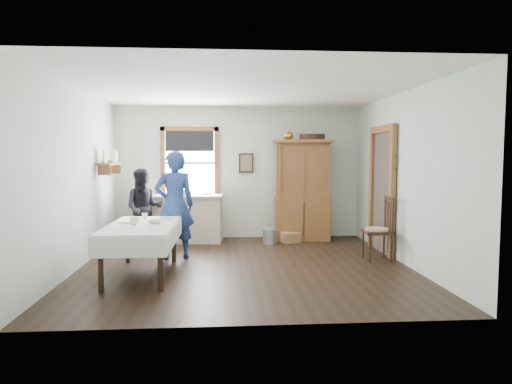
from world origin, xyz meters
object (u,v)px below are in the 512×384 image
(wicker_basket, at_px, (291,238))
(figure_dark, at_px, (144,211))
(china_hutch, at_px, (302,190))
(pail, at_px, (270,236))
(woman_blue, at_px, (175,209))
(work_counter, at_px, (182,218))
(spindle_chair, at_px, (377,229))
(dining_table, at_px, (142,250))

(wicker_basket, xyz_separation_m, figure_dark, (-2.78, -0.25, 0.58))
(china_hutch, xyz_separation_m, figure_dark, (-3.05, -0.55, -0.33))
(pail, bearing_deg, wicker_basket, 14.05)
(pail, relative_size, wicker_basket, 0.86)
(wicker_basket, relative_size, woman_blue, 0.20)
(work_counter, relative_size, china_hutch, 0.81)
(china_hutch, height_order, spindle_chair, china_hutch)
(pail, distance_m, figure_dark, 2.43)
(dining_table, relative_size, woman_blue, 1.11)
(figure_dark, bearing_deg, dining_table, -85.78)
(spindle_chair, height_order, wicker_basket, spindle_chair)
(work_counter, relative_size, spindle_chair, 1.56)
(dining_table, height_order, wicker_basket, dining_table)
(work_counter, xyz_separation_m, spindle_chair, (3.31, -1.87, 0.05))
(wicker_basket, bearing_deg, dining_table, -137.14)
(wicker_basket, relative_size, figure_dark, 0.25)
(figure_dark, bearing_deg, wicker_basket, 0.73)
(figure_dark, bearing_deg, woman_blue, -60.13)
(spindle_chair, relative_size, wicker_basket, 3.11)
(dining_table, bearing_deg, china_hutch, 43.47)
(pail, height_order, woman_blue, woman_blue)
(dining_table, relative_size, pail, 6.33)
(china_hutch, bearing_deg, woman_blue, -142.41)
(china_hutch, height_order, pail, china_hutch)
(china_hutch, height_order, dining_table, china_hutch)
(dining_table, xyz_separation_m, woman_blue, (0.36, 1.07, 0.46))
(work_counter, bearing_deg, wicker_basket, -2.06)
(spindle_chair, distance_m, wicker_basket, 2.03)
(pail, distance_m, wicker_basket, 0.44)
(woman_blue, bearing_deg, wicker_basket, -163.49)
(wicker_basket, bearing_deg, figure_dark, -174.87)
(spindle_chair, bearing_deg, woman_blue, 175.04)
(dining_table, relative_size, figure_dark, 1.35)
(spindle_chair, bearing_deg, pail, 138.33)
(china_hutch, xyz_separation_m, woman_blue, (-2.38, -1.53, -0.19))
(spindle_chair, xyz_separation_m, woman_blue, (-3.29, 0.38, 0.30))
(dining_table, relative_size, spindle_chair, 1.76)
(work_counter, relative_size, woman_blue, 0.99)
(dining_table, distance_m, wicker_basket, 3.38)
(work_counter, height_order, spindle_chair, spindle_chair)
(wicker_basket, height_order, woman_blue, woman_blue)
(pail, relative_size, woman_blue, 0.17)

